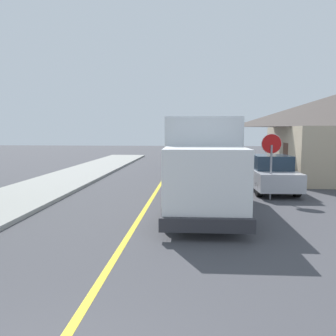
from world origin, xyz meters
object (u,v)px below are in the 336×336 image
object	(u,v)px
box_truck	(202,159)
parked_car_near	(203,165)
parked_van_across	(270,174)
stop_sign	(271,154)
parked_car_far	(201,151)
parked_car_mid	(194,157)

from	to	relation	value
box_truck	parked_car_near	world-z (taller)	box_truck
parked_van_across	stop_sign	xyz separation A→B (m)	(-0.40, -1.90, 1.06)
parked_car_far	parked_van_across	size ratio (longest dim) A/B	0.99
box_truck	stop_sign	world-z (taller)	box_truck
box_truck	parked_car_mid	bearing A→B (deg)	90.98
parked_van_across	box_truck	bearing A→B (deg)	-131.92
parked_van_across	stop_sign	world-z (taller)	stop_sign
parked_car_near	parked_car_mid	bearing A→B (deg)	94.92
parked_car_mid	parked_van_across	distance (m)	10.48
parked_car_near	stop_sign	distance (m)	6.66
box_truck	parked_van_across	xyz separation A→B (m)	(3.21, 3.58, -0.97)
parked_car_far	parked_car_mid	bearing A→B (deg)	-95.30
parked_car_mid	parked_car_near	bearing A→B (deg)	-85.08
box_truck	stop_sign	distance (m)	3.28
parked_car_mid	box_truck	bearing A→B (deg)	-89.02
parked_car_far	stop_sign	size ratio (longest dim) A/B	1.67
parked_car_mid	parked_van_across	bearing A→B (deg)	-70.82
stop_sign	box_truck	bearing A→B (deg)	-149.18
parked_car_near	parked_van_across	xyz separation A→B (m)	(2.95, -4.16, 0.00)
parked_car_near	parked_van_across	size ratio (longest dim) A/B	1.00
parked_car_near	stop_sign	bearing A→B (deg)	-67.17
box_truck	parked_car_mid	size ratio (longest dim) A/B	1.63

